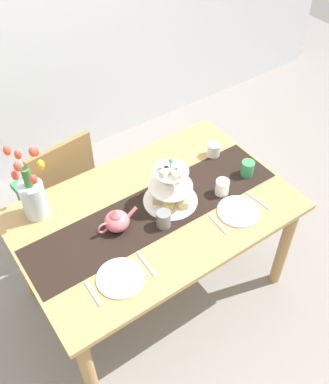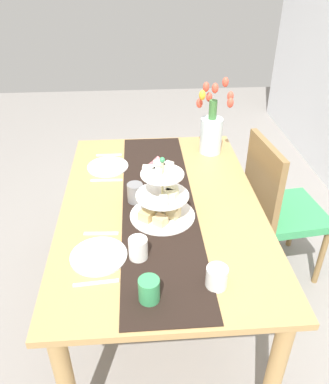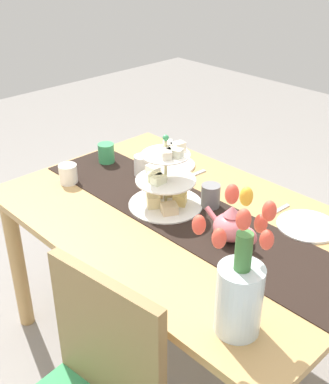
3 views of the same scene
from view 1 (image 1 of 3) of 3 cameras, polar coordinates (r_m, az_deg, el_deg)
ground_plane at (r=2.98m, az=-1.08°, el=-11.90°), size 8.00×8.00×0.00m
room_wall_rear at (r=3.29m, az=-18.33°, el=21.80°), size 6.00×0.08×2.60m
dining_table at (r=2.47m, az=-1.28°, el=-3.90°), size 1.49×0.96×0.74m
chair_left at (r=2.93m, az=-13.56°, el=0.76°), size 0.47×0.47×0.91m
table_runner at (r=2.38m, az=-1.16°, el=-2.39°), size 1.46×0.35×0.00m
tiered_cake_stand at (r=2.36m, az=0.85°, el=0.38°), size 0.30×0.30×0.30m
teapot at (r=2.27m, az=-6.19°, el=-3.69°), size 0.24×0.13×0.14m
tulip_vase at (r=2.36m, az=-16.67°, el=-0.23°), size 0.18×0.21×0.44m
cream_jug at (r=2.70m, az=6.35°, el=5.46°), size 0.08×0.08×0.08m
dinner_plate_left at (r=2.12m, az=-5.71°, el=-10.99°), size 0.23×0.23×0.01m
fork_left at (r=2.09m, az=-9.19°, el=-12.83°), size 0.02×0.15×0.01m
knife_left at (r=2.16m, az=-2.37°, el=-9.23°), size 0.02×0.17×0.01m
dinner_plate_right at (r=2.40m, az=9.52°, el=-2.47°), size 0.23×0.23×0.01m
fork_right at (r=2.33m, az=6.86°, el=-4.04°), size 0.02×0.15×0.01m
knife_right at (r=2.48m, az=12.00°, el=-1.06°), size 0.03×0.17×0.01m
mug_grey at (r=2.27m, az=-0.12°, el=-3.51°), size 0.08×0.08×0.09m
mug_white_text at (r=2.46m, az=7.46°, el=0.61°), size 0.08×0.08×0.09m
mug_orange at (r=2.59m, az=10.66°, el=3.00°), size 0.08×0.08×0.09m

